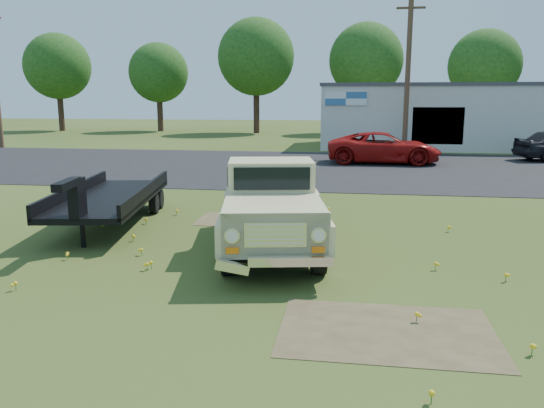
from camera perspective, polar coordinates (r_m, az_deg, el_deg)
The scene contains 14 objects.
ground at distance 10.63m, azimuth 3.11°, elevation -6.31°, with size 140.00×140.00×0.00m, color #334516.
asphalt_lot at distance 25.31m, azimuth 6.38°, elevation 3.93°, with size 90.00×14.00×0.02m, color black.
dirt_patch_a at distance 7.80m, azimuth 12.24°, elevation -13.29°, with size 3.00×2.00×0.01m, color #4C4028.
dirt_patch_b at distance 14.27m, azimuth -3.55°, elevation -1.74°, with size 2.20×1.60×0.01m, color #4C4028.
commercial_building at distance 37.44m, azimuth 16.54°, elevation 9.14°, with size 14.20×8.20×4.15m.
utility_pole_mid at distance 32.27m, azimuth 14.40°, elevation 13.42°, with size 1.60×0.30×9.00m.
treeline_a at distance 57.93m, azimuth -22.07°, elevation 13.55°, with size 6.40×6.40×9.52m.
treeline_b at distance 54.54m, azimuth -12.11°, elevation 13.63°, with size 5.76×5.76×8.57m.
treeline_c at distance 50.53m, azimuth -1.72°, elevation 15.52°, with size 7.04×7.04×10.47m.
treeline_d at distance 50.72m, azimuth 10.08°, elevation 14.98°, with size 6.72×6.72×10.00m.
treeline_e at distance 50.40m, azimuth 21.87°, elevation 13.66°, with size 6.08×6.08×9.04m.
vintage_pickup_truck at distance 11.29m, azimuth -0.11°, elevation -0.12°, with size 2.10×5.39×1.96m, color #C1BB81, non-canonical shape.
flatbed_trailer at distance 14.30m, azimuth -16.99°, elevation 1.09°, with size 1.96×5.89×1.61m, color black, non-canonical shape.
red_pickup at distance 27.21m, azimuth 11.91°, elevation 5.91°, with size 2.57×5.57×1.55m, color #9A100E.
Camera 1 is at (0.94, -10.09, 3.21)m, focal length 35.00 mm.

